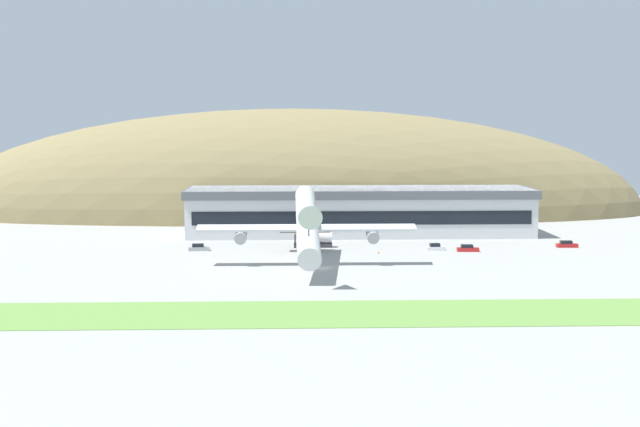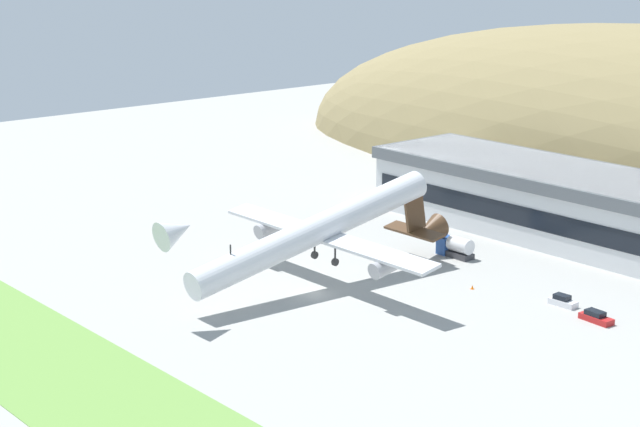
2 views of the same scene
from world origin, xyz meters
name	(u,v)px [view 1 (image 1 of 2)]	position (x,y,z in m)	size (l,w,h in m)	color
ground_plane	(321,268)	(0.00, 0.00, 0.00)	(322.37, 322.37, 0.00)	#9E9E99
grass_strip_foreground	(331,314)	(0.00, -39.72, 0.04)	(290.14, 18.04, 0.08)	#669342
hill_backdrop	(293,214)	(-4.83, 98.95, 0.00)	(210.44, 64.47, 62.37)	olive
terminal_building	(359,208)	(11.14, 49.74, 6.42)	(83.41, 20.65, 11.34)	silver
cargo_airplane	(307,224)	(-2.56, 3.04, 7.95)	(41.80, 51.28, 13.11)	silver
service_car_0	(468,249)	(31.79, 20.68, 0.60)	(4.69, 2.09, 1.44)	#B21E1E
service_car_1	(199,248)	(-25.15, 23.87, 0.61)	(4.51, 2.03, 1.48)	#999EA3
service_car_2	(435,247)	(25.21, 22.42, 0.63)	(3.92, 1.80, 1.52)	silver
service_car_3	(567,245)	(54.64, 26.02, 0.61)	(4.62, 1.76, 1.48)	#B21E1E
fuel_truck	(318,240)	(0.45, 28.23, 1.54)	(6.21, 2.49, 3.24)	#264C99
traffic_cone_0	(379,252)	(12.67, 18.39, 0.28)	(0.52, 0.52, 0.58)	orange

